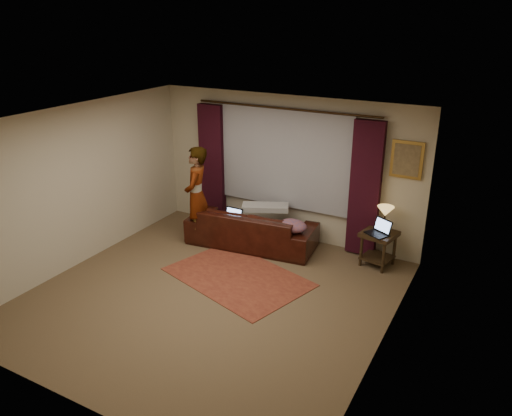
{
  "coord_description": "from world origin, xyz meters",
  "views": [
    {
      "loc": [
        3.62,
        -5.28,
        3.9
      ],
      "look_at": [
        0.1,
        1.2,
        1.0
      ],
      "focal_mm": 35.0,
      "sensor_mm": 36.0,
      "label": 1
    }
  ],
  "objects": [
    {
      "name": "wall_left",
      "position": [
        -2.5,
        0.0,
        1.3
      ],
      "size": [
        0.02,
        5.0,
        2.6
      ],
      "primitive_type": "cube",
      "color": "#BDB396",
      "rests_on": "ground"
    },
    {
      "name": "sheer_curtain",
      "position": [
        0.0,
        2.44,
        1.5
      ],
      "size": [
        2.5,
        0.05,
        1.8
      ],
      "primitive_type": "cube",
      "color": "#919299",
      "rests_on": "wall_back"
    },
    {
      "name": "laptop_sofa",
      "position": [
        -0.61,
        1.57,
        0.58
      ],
      "size": [
        0.33,
        0.36,
        0.24
      ],
      "primitive_type": null,
      "rotation": [
        0.0,
        0.0,
        -0.02
      ],
      "color": "black",
      "rests_on": "sofa"
    },
    {
      "name": "person",
      "position": [
        -1.25,
        1.48,
        0.88
      ],
      "size": [
        0.67,
        0.67,
        1.77
      ],
      "primitive_type": "imported",
      "rotation": [
        0.0,
        0.0,
        -1.21
      ],
      "color": "#9A9894",
      "rests_on": "floor"
    },
    {
      "name": "wall_right",
      "position": [
        2.5,
        0.0,
        1.3
      ],
      "size": [
        0.02,
        5.0,
        2.6
      ],
      "primitive_type": "cube",
      "color": "#BDB396",
      "rests_on": "ground"
    },
    {
      "name": "curtain_rod",
      "position": [
        0.0,
        2.39,
        2.38
      ],
      "size": [
        0.04,
        0.04,
        3.4
      ],
      "primitive_type": "cylinder",
      "color": "#2F1F0F",
      "rests_on": "wall_back"
    },
    {
      "name": "wall_front",
      "position": [
        0.0,
        -2.5,
        1.3
      ],
      "size": [
        5.0,
        0.02,
        2.6
      ],
      "primitive_type": "cube",
      "color": "#BDB396",
      "rests_on": "ground"
    },
    {
      "name": "floor",
      "position": [
        0.0,
        0.0,
        -0.01
      ],
      "size": [
        5.0,
        5.0,
        0.01
      ],
      "primitive_type": "cube",
      "color": "brown",
      "rests_on": "ground"
    },
    {
      "name": "drape_left",
      "position": [
        -1.5,
        2.39,
        1.18
      ],
      "size": [
        0.5,
        0.14,
        2.3
      ],
      "primitive_type": "cube",
      "color": "black",
      "rests_on": "floor"
    },
    {
      "name": "area_rug",
      "position": [
        0.06,
        0.67,
        0.01
      ],
      "size": [
        2.48,
        2.0,
        0.01
      ],
      "primitive_type": "cube",
      "rotation": [
        0.0,
        0.0,
        -0.3
      ],
      "color": "brown",
      "rests_on": "floor"
    },
    {
      "name": "clothing_pile",
      "position": [
        0.51,
        1.73,
        0.56
      ],
      "size": [
        0.52,
        0.42,
        0.21
      ],
      "primitive_type": "ellipsoid",
      "rotation": [
        0.0,
        0.0,
        0.07
      ],
      "color": "#734554",
      "rests_on": "sofa"
    },
    {
      "name": "picture_frame",
      "position": [
        2.1,
        2.47,
        1.75
      ],
      "size": [
        0.5,
        0.04,
        0.6
      ],
      "primitive_type": "cube",
      "color": "#B4893B",
      "rests_on": "wall_back"
    },
    {
      "name": "tiffany_lamp",
      "position": [
        1.91,
        2.2,
        0.8
      ],
      "size": [
        0.34,
        0.34,
        0.43
      ],
      "primitive_type": null,
      "rotation": [
        0.0,
        0.0,
        -0.36
      ],
      "color": "olive",
      "rests_on": "end_table"
    },
    {
      "name": "laptop_table",
      "position": [
        1.85,
        2.02,
        0.71
      ],
      "size": [
        0.48,
        0.49,
        0.25
      ],
      "primitive_type": null,
      "rotation": [
        0.0,
        0.0,
        -0.5
      ],
      "color": "black",
      "rests_on": "end_table"
    },
    {
      "name": "sofa",
      "position": [
        -0.32,
        1.81,
        0.46
      ],
      "size": [
        2.37,
        1.23,
        0.92
      ],
      "primitive_type": "imported",
      "rotation": [
        0.0,
        0.0,
        3.25
      ],
      "color": "black",
      "rests_on": "floor"
    },
    {
      "name": "ceiling",
      "position": [
        0.0,
        0.0,
        2.6
      ],
      "size": [
        5.0,
        5.0,
        0.02
      ],
      "primitive_type": "cube",
      "color": "silver",
      "rests_on": "ground"
    },
    {
      "name": "wall_back",
      "position": [
        0.0,
        2.5,
        1.3
      ],
      "size": [
        5.0,
        0.02,
        2.6
      ],
      "primitive_type": "cube",
      "color": "#BDB396",
      "rests_on": "ground"
    },
    {
      "name": "end_table",
      "position": [
        1.87,
        2.13,
        0.3
      ],
      "size": [
        0.6,
        0.6,
        0.59
      ],
      "primitive_type": "cube",
      "rotation": [
        0.0,
        0.0,
        -0.2
      ],
      "color": "black",
      "rests_on": "floor"
    },
    {
      "name": "drape_right",
      "position": [
        1.5,
        2.39,
        1.18
      ],
      "size": [
        0.5,
        0.14,
        2.3
      ],
      "primitive_type": "cube",
      "color": "black",
      "rests_on": "floor"
    },
    {
      "name": "throw_blanket",
      "position": [
        -0.17,
        2.05,
        0.92
      ],
      "size": [
        0.88,
        0.64,
        0.1
      ],
      "primitive_type": "cube",
      "rotation": [
        0.0,
        0.0,
        0.43
      ],
      "color": "#9A9894",
      "rests_on": "sofa"
    }
  ]
}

